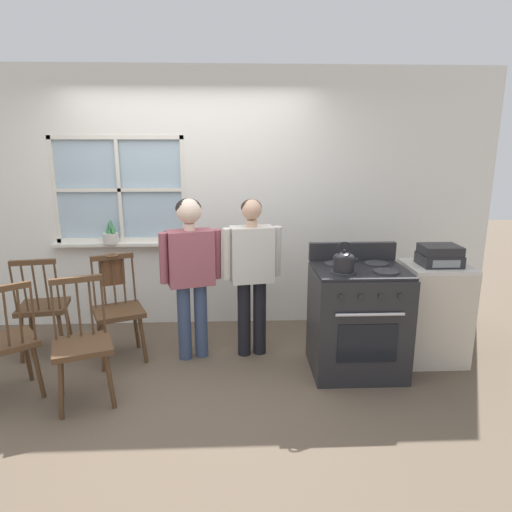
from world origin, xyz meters
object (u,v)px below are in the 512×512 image
chair_center_cluster (82,346)px  potted_plant (111,235)px  chair_by_window (118,312)px  side_counter (433,313)px  handbag (112,270)px  person_elderly_left (191,262)px  stove (357,319)px  chair_near_wall (43,308)px  kettle (344,261)px  chair_near_stove (6,344)px  person_teen_center (252,265)px  stereo (440,256)px

chair_center_cluster → potted_plant: size_ratio=3.54×
chair_by_window → side_counter: (2.85, -0.14, -0.01)m
potted_plant → handbag: bearing=-76.1°
person_elderly_left → stove: size_ratio=1.37×
chair_center_cluster → chair_by_window: bearing=62.7°
chair_near_wall → kettle: kettle is taller
chair_center_cluster → potted_plant: potted_plant is taller
chair_center_cluster → chair_near_stove: bearing=154.7°
person_elderly_left → person_teen_center: (0.55, 0.04, -0.04)m
chair_near_wall → stove: 2.87m
chair_center_cluster → chair_near_wall: bearing=107.5°
kettle → handbag: size_ratio=0.80×
person_teen_center → kettle: person_teen_center is taller
chair_near_wall → potted_plant: 1.00m
chair_near_stove → stove: bearing=149.6°
handbag → chair_center_cluster: bearing=-90.2°
side_counter → stove: bearing=-166.5°
person_teen_center → stove: (0.90, -0.35, -0.40)m
chair_near_stove → stereo: size_ratio=2.82×
person_teen_center → handbag: size_ratio=4.77×
chair_near_stove → person_teen_center: size_ratio=0.65×
stereo → chair_by_window: bearing=176.8°
person_teen_center → chair_center_cluster: bearing=-159.8°
person_elderly_left → kettle: (1.27, -0.44, 0.11)m
chair_near_wall → handbag: bearing=179.8°
kettle → stereo: (0.91, 0.29, -0.04)m
chair_center_cluster → handbag: (0.00, 0.93, 0.33)m
chair_near_wall → stereo: bearing=166.4°
chair_near_wall → kettle: (2.66, -0.56, 0.57)m
kettle → person_teen_center: bearing=146.3°
chair_by_window → person_elderly_left: bearing=-23.5°
stereo → person_teen_center: bearing=173.2°
side_counter → person_teen_center: bearing=174.0°
chair_near_stove → stereo: stereo is taller
chair_near_stove → person_elderly_left: 1.57m
chair_near_stove → stove: 2.82m
chair_by_window → chair_near_stove: size_ratio=1.00×
potted_plant → chair_near_stove: bearing=-107.5°
chair_by_window → chair_near_stove: 0.95m
potted_plant → stereo: potted_plant is taller
chair_by_window → potted_plant: bearing=83.5°
chair_near_stove → chair_center_cluster: bearing=137.1°
chair_center_cluster → person_teen_center: 1.56m
chair_by_window → stereo: stereo is taller
chair_near_stove → side_counter: 3.58m
stove → stereo: size_ratio=3.19×
person_teen_center → chair_near_wall: bearing=168.1°
chair_near_wall → person_teen_center: 1.98m
chair_center_cluster → chair_near_stove: size_ratio=1.00×
potted_plant → side_counter: potted_plant is taller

